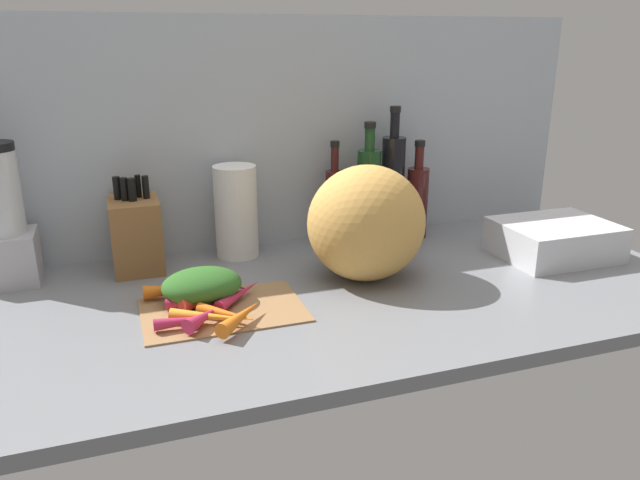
{
  "coord_description": "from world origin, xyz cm",
  "views": [
    {
      "loc": [
        -45.19,
        -120.04,
        54.55
      ],
      "look_at": [
        -4.97,
        -3.97,
        13.5
      ],
      "focal_mm": 34.2,
      "sensor_mm": 36.0,
      "label": 1
    }
  ],
  "objects_px": {
    "carrot_5": "(177,289)",
    "bottle_1": "(368,194)",
    "carrot_8": "(212,317)",
    "carrot_10": "(239,294)",
    "carrot_3": "(204,286)",
    "knife_block": "(136,234)",
    "carrot_11": "(227,314)",
    "bottle_2": "(393,186)",
    "paper_towel_roll": "(236,212)",
    "bottle_0": "(334,203)",
    "winter_squash": "(366,223)",
    "cutting_board": "(223,309)",
    "carrot_9": "(204,317)",
    "bottle_3": "(417,200)",
    "carrot_7": "(208,296)",
    "carrot_0": "(241,316)",
    "carrot_4": "(193,320)",
    "dish_rack": "(554,239)",
    "carrot_6": "(226,285)",
    "blender_appliance": "(4,224)",
    "carrot_2": "(227,297)",
    "carrot_1": "(201,303)"
  },
  "relations": [
    {
      "from": "carrot_8",
      "to": "bottle_1",
      "type": "bearing_deg",
      "value": 37.67
    },
    {
      "from": "bottle_2",
      "to": "bottle_3",
      "type": "relative_size",
      "value": 1.34
    },
    {
      "from": "carrot_6",
      "to": "bottle_1",
      "type": "relative_size",
      "value": 0.38
    },
    {
      "from": "carrot_3",
      "to": "bottle_0",
      "type": "distance_m",
      "value": 0.49
    },
    {
      "from": "bottle_0",
      "to": "carrot_1",
      "type": "bearing_deg",
      "value": -140.94
    },
    {
      "from": "carrot_7",
      "to": "carrot_2",
      "type": "bearing_deg",
      "value": -4.77
    },
    {
      "from": "carrot_8",
      "to": "winter_squash",
      "type": "height_order",
      "value": "winter_squash"
    },
    {
      "from": "paper_towel_roll",
      "to": "bottle_1",
      "type": "distance_m",
      "value": 0.37
    },
    {
      "from": "knife_block",
      "to": "bottle_2",
      "type": "xyz_separation_m",
      "value": [
        0.69,
        0.02,
        0.06
      ]
    },
    {
      "from": "knife_block",
      "to": "bottle_1",
      "type": "relative_size",
      "value": 0.7
    },
    {
      "from": "carrot_5",
      "to": "bottle_1",
      "type": "xyz_separation_m",
      "value": [
        0.55,
        0.23,
        0.11
      ]
    },
    {
      "from": "blender_appliance",
      "to": "bottle_0",
      "type": "distance_m",
      "value": 0.82
    },
    {
      "from": "paper_towel_roll",
      "to": "bottle_2",
      "type": "relative_size",
      "value": 0.64
    },
    {
      "from": "carrot_9",
      "to": "bottle_3",
      "type": "distance_m",
      "value": 0.77
    },
    {
      "from": "carrot_0",
      "to": "carrot_5",
      "type": "xyz_separation_m",
      "value": [
        -0.1,
        0.18,
        -0.0
      ]
    },
    {
      "from": "carrot_1",
      "to": "carrot_5",
      "type": "bearing_deg",
      "value": 116.53
    },
    {
      "from": "carrot_9",
      "to": "dish_rack",
      "type": "distance_m",
      "value": 0.94
    },
    {
      "from": "carrot_6",
      "to": "carrot_8",
      "type": "relative_size",
      "value": 0.74
    },
    {
      "from": "carrot_8",
      "to": "carrot_10",
      "type": "bearing_deg",
      "value": 51.38
    },
    {
      "from": "carrot_7",
      "to": "bottle_3",
      "type": "bearing_deg",
      "value": 24.31
    },
    {
      "from": "carrot_2",
      "to": "paper_towel_roll",
      "type": "xyz_separation_m",
      "value": [
        0.09,
        0.3,
        0.1
      ]
    },
    {
      "from": "cutting_board",
      "to": "carrot_0",
      "type": "relative_size",
      "value": 2.32
    },
    {
      "from": "carrot_7",
      "to": "carrot_8",
      "type": "relative_size",
      "value": 0.78
    },
    {
      "from": "carrot_4",
      "to": "bottle_2",
      "type": "height_order",
      "value": "bottle_2"
    },
    {
      "from": "carrot_1",
      "to": "carrot_5",
      "type": "height_order",
      "value": "carrot_5"
    },
    {
      "from": "carrot_2",
      "to": "bottle_1",
      "type": "bearing_deg",
      "value": 33.09
    },
    {
      "from": "blender_appliance",
      "to": "bottle_0",
      "type": "height_order",
      "value": "blender_appliance"
    },
    {
      "from": "carrot_11",
      "to": "bottle_2",
      "type": "xyz_separation_m",
      "value": [
        0.55,
        0.39,
        0.13
      ]
    },
    {
      "from": "dish_rack",
      "to": "carrot_6",
      "type": "bearing_deg",
      "value": 177.23
    },
    {
      "from": "bottle_3",
      "to": "dish_rack",
      "type": "distance_m",
      "value": 0.38
    },
    {
      "from": "carrot_10",
      "to": "paper_towel_roll",
      "type": "distance_m",
      "value": 0.32
    },
    {
      "from": "cutting_board",
      "to": "knife_block",
      "type": "relative_size",
      "value": 1.44
    },
    {
      "from": "carrot_5",
      "to": "knife_block",
      "type": "height_order",
      "value": "knife_block"
    },
    {
      "from": "carrot_7",
      "to": "bottle_1",
      "type": "xyz_separation_m",
      "value": [
        0.49,
        0.29,
        0.11
      ]
    },
    {
      "from": "carrot_5",
      "to": "paper_towel_roll",
      "type": "bearing_deg",
      "value": 52.18
    },
    {
      "from": "carrot_10",
      "to": "bottle_1",
      "type": "bearing_deg",
      "value": 34.52
    },
    {
      "from": "carrot_9",
      "to": "paper_towel_roll",
      "type": "distance_m",
      "value": 0.43
    },
    {
      "from": "bottle_2",
      "to": "bottle_0",
      "type": "bearing_deg",
      "value": 171.2
    },
    {
      "from": "carrot_4",
      "to": "carrot_8",
      "type": "distance_m",
      "value": 0.04
    },
    {
      "from": "carrot_9",
      "to": "knife_block",
      "type": "distance_m",
      "value": 0.4
    },
    {
      "from": "carrot_11",
      "to": "bottle_2",
      "type": "bearing_deg",
      "value": 35.71
    },
    {
      "from": "winter_squash",
      "to": "paper_towel_roll",
      "type": "height_order",
      "value": "winter_squash"
    },
    {
      "from": "carrot_6",
      "to": "carrot_11",
      "type": "relative_size",
      "value": 0.93
    },
    {
      "from": "carrot_7",
      "to": "paper_towel_roll",
      "type": "xyz_separation_m",
      "value": [
        0.13,
        0.3,
        0.09
      ]
    },
    {
      "from": "carrot_1",
      "to": "bottle_0",
      "type": "bearing_deg",
      "value": 39.06
    },
    {
      "from": "carrot_8",
      "to": "blender_appliance",
      "type": "height_order",
      "value": "blender_appliance"
    },
    {
      "from": "carrot_3",
      "to": "knife_block",
      "type": "bearing_deg",
      "value": 119.56
    },
    {
      "from": "carrot_4",
      "to": "carrot_9",
      "type": "relative_size",
      "value": 1.48
    },
    {
      "from": "carrot_0",
      "to": "carrot_4",
      "type": "height_order",
      "value": "carrot_0"
    },
    {
      "from": "knife_block",
      "to": "bottle_1",
      "type": "xyz_separation_m",
      "value": [
        0.62,
        0.01,
        0.05
      ]
    }
  ]
}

